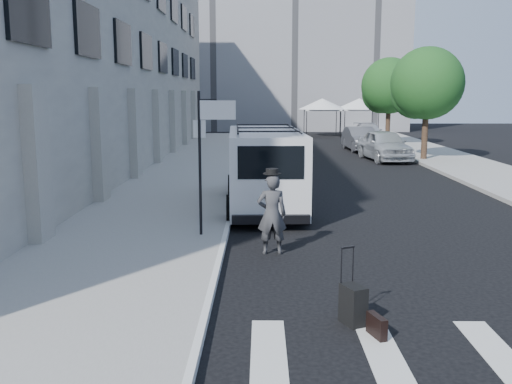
{
  "coord_description": "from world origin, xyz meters",
  "views": [
    {
      "loc": [
        -1.11,
        -10.51,
        3.58
      ],
      "look_at": [
        -1.23,
        2.71,
        1.3
      ],
      "focal_mm": 40.0,
      "sensor_mm": 36.0,
      "label": 1
    }
  ],
  "objects_px": {
    "businessman": "(272,214)",
    "cargo_van": "(265,168)",
    "parked_car_a": "(384,145)",
    "parked_car_c": "(368,133)",
    "suitcase": "(353,305)",
    "briefcase": "(377,326)",
    "parked_car_b": "(360,139)"
  },
  "relations": [
    {
      "from": "briefcase",
      "to": "businessman",
      "type": "bearing_deg",
      "value": 90.09
    },
    {
      "from": "briefcase",
      "to": "cargo_van",
      "type": "height_order",
      "value": "cargo_van"
    },
    {
      "from": "businessman",
      "to": "cargo_van",
      "type": "xyz_separation_m",
      "value": [
        -0.14,
        5.24,
        0.36
      ]
    },
    {
      "from": "businessman",
      "to": "parked_car_a",
      "type": "distance_m",
      "value": 19.54
    },
    {
      "from": "suitcase",
      "to": "parked_car_c",
      "type": "bearing_deg",
      "value": 54.49
    },
    {
      "from": "cargo_van",
      "to": "parked_car_c",
      "type": "relative_size",
      "value": 1.37
    },
    {
      "from": "briefcase",
      "to": "parked_car_b",
      "type": "height_order",
      "value": "parked_car_b"
    },
    {
      "from": "parked_car_b",
      "to": "cargo_van",
      "type": "bearing_deg",
      "value": -111.47
    },
    {
      "from": "briefcase",
      "to": "suitcase",
      "type": "relative_size",
      "value": 0.36
    },
    {
      "from": "businessman",
      "to": "suitcase",
      "type": "xyz_separation_m",
      "value": [
        1.21,
        -4.0,
        -0.59
      ]
    },
    {
      "from": "cargo_van",
      "to": "parked_car_b",
      "type": "bearing_deg",
      "value": 68.88
    },
    {
      "from": "briefcase",
      "to": "parked_car_b",
      "type": "relative_size",
      "value": 0.1
    },
    {
      "from": "businessman",
      "to": "parked_car_b",
      "type": "xyz_separation_m",
      "value": [
        6.05,
        23.77,
        -0.16
      ]
    },
    {
      "from": "businessman",
      "to": "suitcase",
      "type": "relative_size",
      "value": 1.51
    },
    {
      "from": "briefcase",
      "to": "parked_car_a",
      "type": "height_order",
      "value": "parked_car_a"
    },
    {
      "from": "briefcase",
      "to": "parked_car_b",
      "type": "bearing_deg",
      "value": 62.6
    },
    {
      "from": "parked_car_a",
      "to": "parked_car_c",
      "type": "height_order",
      "value": "parked_car_a"
    },
    {
      "from": "businessman",
      "to": "parked_car_c",
      "type": "distance_m",
      "value": 31.01
    },
    {
      "from": "suitcase",
      "to": "parked_car_c",
      "type": "xyz_separation_m",
      "value": [
        6.46,
        34.04,
        0.38
      ]
    },
    {
      "from": "parked_car_b",
      "to": "suitcase",
      "type": "bearing_deg",
      "value": -102.9
    },
    {
      "from": "suitcase",
      "to": "parked_car_a",
      "type": "height_order",
      "value": "parked_car_a"
    },
    {
      "from": "parked_car_a",
      "to": "parked_car_b",
      "type": "relative_size",
      "value": 1.08
    },
    {
      "from": "businessman",
      "to": "cargo_van",
      "type": "height_order",
      "value": "cargo_van"
    },
    {
      "from": "suitcase",
      "to": "cargo_van",
      "type": "distance_m",
      "value": 9.38
    },
    {
      "from": "suitcase",
      "to": "cargo_van",
      "type": "bearing_deg",
      "value": 73.52
    },
    {
      "from": "suitcase",
      "to": "parked_car_b",
      "type": "relative_size",
      "value": 0.27
    },
    {
      "from": "suitcase",
      "to": "parked_car_c",
      "type": "height_order",
      "value": "parked_car_c"
    },
    {
      "from": "cargo_van",
      "to": "parked_car_b",
      "type": "height_order",
      "value": "cargo_van"
    },
    {
      "from": "briefcase",
      "to": "cargo_van",
      "type": "relative_size",
      "value": 0.07
    },
    {
      "from": "cargo_van",
      "to": "parked_car_c",
      "type": "xyz_separation_m",
      "value": [
        7.81,
        24.81,
        -0.56
      ]
    },
    {
      "from": "parked_car_a",
      "to": "parked_car_c",
      "type": "bearing_deg",
      "value": 77.31
    },
    {
      "from": "businessman",
      "to": "parked_car_b",
      "type": "distance_m",
      "value": 24.53
    }
  ]
}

